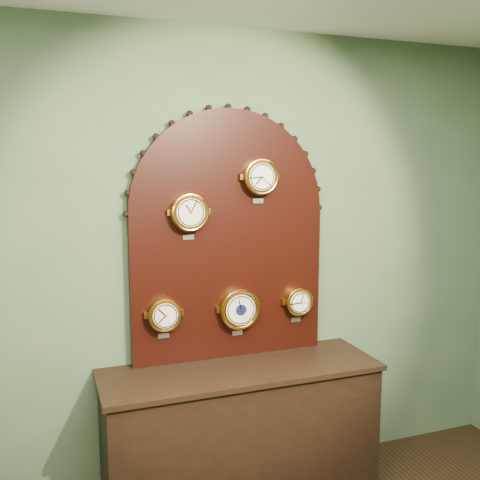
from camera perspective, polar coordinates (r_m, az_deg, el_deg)
name	(u,v)px	position (r m, az deg, el deg)	size (l,w,h in m)	color
wall_back	(226,263)	(3.37, -1.45, -2.45)	(4.00, 4.00, 0.00)	#496444
shop_counter	(241,436)	(3.47, 0.12, -19.73)	(1.60, 0.50, 0.80)	black
display_board	(229,228)	(3.29, -1.19, 1.27)	(1.26, 0.06, 1.53)	black
roman_clock	(189,212)	(3.14, -5.28, 2.89)	(0.22, 0.08, 0.27)	gold
arabic_clock	(260,177)	(3.27, 2.12, 6.59)	(0.22, 0.08, 0.27)	gold
hygrometer	(164,315)	(3.22, -7.87, -7.69)	(0.20, 0.08, 0.25)	gold
barometer	(239,309)	(3.34, -0.08, -7.17)	(0.25, 0.08, 0.30)	gold
tide_clock	(298,301)	(3.49, 6.07, -6.37)	(0.18, 0.08, 0.23)	gold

